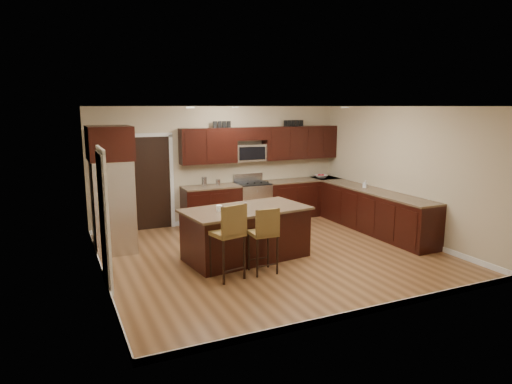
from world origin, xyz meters
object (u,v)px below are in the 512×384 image
island (246,235)px  refrigerator (112,188)px  stool_left (229,233)px  stool_mid (265,233)px  range (252,202)px

island → refrigerator: 2.66m
refrigerator → stool_left: bearing=-57.7°
island → stool_mid: bearing=-99.4°
island → stool_left: bearing=-134.2°
range → island: 2.72m
range → stool_mid: range is taller
range → island: range is taller
stool_left → stool_mid: 0.61m
island → stool_mid: (-0.03, -0.85, 0.26)m
stool_left → stool_mid: bearing=-12.4°
island → range: bearing=56.4°
island → stool_left: 1.12m
stool_left → refrigerator: size_ratio=0.52×
stool_mid → refrigerator: refrigerator is taller
range → island: bearing=-116.4°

